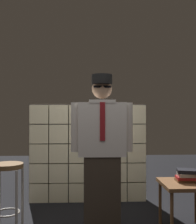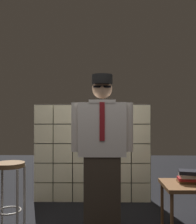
{
  "view_description": "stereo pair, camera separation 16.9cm",
  "coord_description": "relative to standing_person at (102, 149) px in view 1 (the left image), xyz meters",
  "views": [
    {
      "loc": [
        -0.02,
        -2.59,
        1.31
      ],
      "look_at": [
        0.1,
        0.36,
        1.34
      ],
      "focal_mm": 42.54,
      "sensor_mm": 36.0,
      "label": 1
    },
    {
      "loc": [
        0.14,
        -2.59,
        1.31
      ],
      "look_at": [
        0.1,
        0.36,
        1.34
      ],
      "focal_mm": 42.54,
      "sensor_mm": 36.0,
      "label": 2
    }
  ],
  "objects": [
    {
      "name": "glass_block_wall",
      "position": [
        -0.15,
        1.04,
        -0.19
      ],
      "size": [
        1.8,
        0.1,
        1.5
      ],
      "color": "beige",
      "rests_on": "ground"
    },
    {
      "name": "standing_person",
      "position": [
        0.0,
        0.0,
        0.0
      ],
      "size": [
        0.7,
        0.29,
        1.77
      ],
      "rotation": [
        0.0,
        0.0,
        -0.01
      ],
      "color": "#382D23",
      "rests_on": "ground"
    },
    {
      "name": "bar_stool",
      "position": [
        -1.05,
        -0.02,
        -0.35
      ],
      "size": [
        0.34,
        0.34,
        0.77
      ],
      "color": "brown",
      "rests_on": "ground"
    },
    {
      "name": "side_table",
      "position": [
        0.93,
        -0.04,
        -0.45
      ],
      "size": [
        0.52,
        0.52,
        0.55
      ],
      "color": "brown",
      "rests_on": "ground"
    },
    {
      "name": "book_stack",
      "position": [
        0.97,
        -0.02,
        -0.3
      ],
      "size": [
        0.25,
        0.22,
        0.14
      ],
      "color": "brown",
      "rests_on": "side_table"
    }
  ]
}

